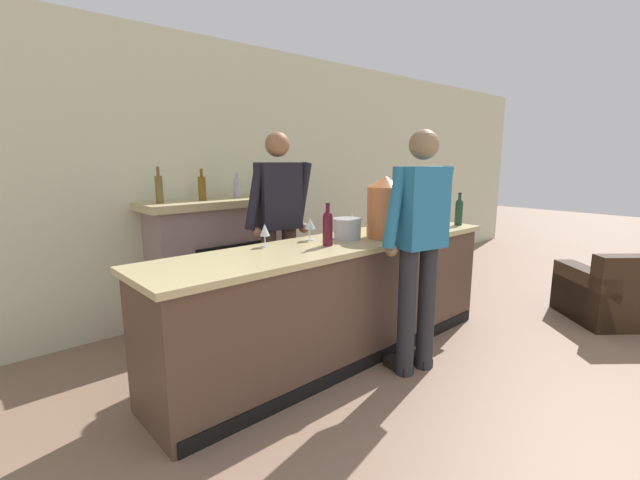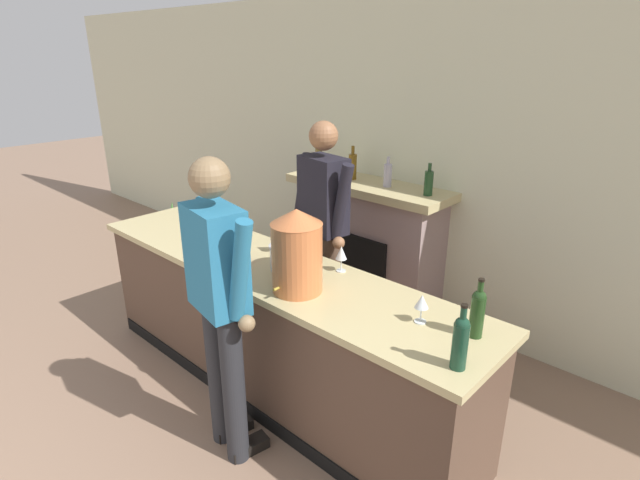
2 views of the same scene
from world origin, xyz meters
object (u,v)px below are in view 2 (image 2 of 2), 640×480
(person_customer, at_px, (220,302))
(person_bartender, at_px, (323,229))
(copper_dispenser, at_px, (297,251))
(wine_bottle_merlot_tall, at_px, (478,311))
(wine_glass_front_left, at_px, (341,254))
(ice_bucket_steel, at_px, (287,257))
(wine_glass_mid_counter, at_px, (242,222))
(fireplace_stone, at_px, (367,246))
(wine_glass_back_row, at_px, (276,234))
(wine_bottle_cabernet_heavy, at_px, (460,340))
(wine_glass_front_right, at_px, (422,303))
(wine_bottle_burgundy_dark, at_px, (244,241))
(potted_plant_corner, at_px, (183,229))

(person_customer, height_order, person_bartender, person_bartender)
(copper_dispenser, height_order, wine_bottle_merlot_tall, copper_dispenser)
(wine_glass_front_left, bearing_deg, ice_bucket_steel, -142.40)
(ice_bucket_steel, relative_size, wine_glass_mid_counter, 1.37)
(fireplace_stone, distance_m, wine_glass_back_row, 1.30)
(ice_bucket_steel, height_order, wine_glass_front_left, wine_glass_front_left)
(person_customer, bearing_deg, copper_dispenser, 71.70)
(copper_dispenser, xyz_separation_m, wine_glass_mid_counter, (-0.94, 0.35, -0.13))
(wine_bottle_cabernet_heavy, xyz_separation_m, wine_glass_back_row, (-1.60, 0.37, -0.01))
(person_bartender, relative_size, ice_bucket_steel, 7.79)
(person_bartender, bearing_deg, wine_glass_back_row, -93.57)
(copper_dispenser, relative_size, wine_glass_back_row, 2.76)
(wine_glass_front_left, xyz_separation_m, wine_glass_front_right, (0.72, -0.20, -0.01))
(person_customer, bearing_deg, person_bartender, 106.39)
(wine_bottle_burgundy_dark, relative_size, wine_glass_front_right, 2.02)
(wine_glass_mid_counter, bearing_deg, wine_glass_front_right, -5.97)
(fireplace_stone, xyz_separation_m, wine_glass_back_row, (0.13, -1.21, 0.47))
(person_bartender, bearing_deg, wine_bottle_cabernet_heavy, -27.55)
(wine_bottle_merlot_tall, distance_m, wine_bottle_burgundy_dark, 1.58)
(person_bartender, height_order, wine_bottle_cabernet_heavy, person_bartender)
(copper_dispenser, bearing_deg, wine_glass_front_left, 88.38)
(fireplace_stone, height_order, wine_glass_mid_counter, fireplace_stone)
(potted_plant_corner, bearing_deg, wine_glass_front_left, -13.60)
(fireplace_stone, relative_size, ice_bucket_steel, 6.54)
(fireplace_stone, bearing_deg, wine_glass_back_row, -83.93)
(potted_plant_corner, relative_size, wine_glass_mid_counter, 3.73)
(person_customer, height_order, ice_bucket_steel, person_customer)
(person_customer, distance_m, copper_dispenser, 0.51)
(wine_bottle_merlot_tall, height_order, wine_glass_front_right, wine_bottle_merlot_tall)
(person_customer, xyz_separation_m, wine_bottle_merlot_tall, (1.15, 0.69, 0.10))
(copper_dispenser, xyz_separation_m, wine_bottle_merlot_tall, (1.00, 0.25, -0.11))
(wine_glass_back_row, bearing_deg, wine_glass_front_left, 6.28)
(person_bartender, distance_m, copper_dispenser, 0.94)
(fireplace_stone, relative_size, wine_bottle_cabernet_heavy, 4.82)
(wine_glass_front_left, distance_m, wine_glass_back_row, 0.55)
(wine_bottle_cabernet_heavy, bearing_deg, fireplace_stone, 137.52)
(wine_glass_mid_counter, bearing_deg, wine_glass_back_row, -4.44)
(potted_plant_corner, bearing_deg, wine_bottle_cabernet_heavy, -15.87)
(fireplace_stone, relative_size, wine_glass_front_left, 8.91)
(wine_glass_back_row, bearing_deg, wine_glass_mid_counter, 175.56)
(wine_glass_front_left, relative_size, wine_glass_back_row, 0.94)
(ice_bucket_steel, height_order, wine_bottle_burgundy_dark, wine_bottle_burgundy_dark)
(person_bartender, bearing_deg, wine_glass_front_left, -36.95)
(ice_bucket_steel, relative_size, wine_glass_back_row, 1.29)
(potted_plant_corner, distance_m, person_bartender, 2.72)
(wine_glass_front_right, height_order, wine_glass_mid_counter, wine_glass_mid_counter)
(wine_glass_mid_counter, bearing_deg, wine_bottle_burgundy_dark, -37.31)
(person_bartender, bearing_deg, ice_bucket_steel, -68.09)
(person_customer, bearing_deg, wine_glass_front_left, 79.16)
(wine_bottle_merlot_tall, bearing_deg, potted_plant_corner, 167.78)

